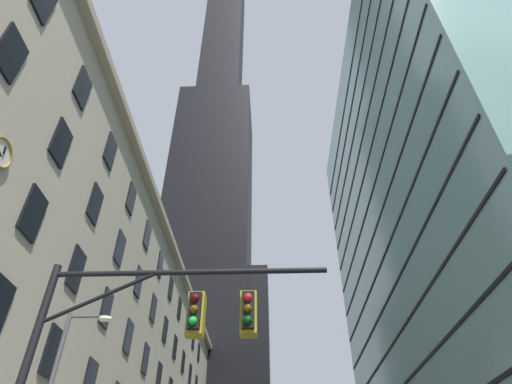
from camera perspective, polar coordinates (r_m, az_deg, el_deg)
station_building at (r=41.47m, az=-22.35°, el=-20.70°), size 12.68×72.46×25.09m
dark_skyscraper at (r=99.07m, az=-6.32°, el=-4.89°), size 26.82×26.82×190.95m
glass_office_midrise at (r=53.71m, az=25.51°, el=-3.46°), size 19.54×49.65×58.44m
traffic_signal_mast at (r=10.65m, az=-14.01°, el=-19.35°), size 7.10×0.63×7.08m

